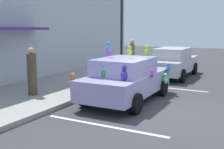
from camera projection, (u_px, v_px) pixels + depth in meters
The scene contains 10 objects.
ground_plane at pixel (162, 112), 8.62m from camera, with size 60.00×60.00×0.00m, color #38383A.
sidewalk at pixel (38, 93), 10.91m from camera, with size 24.00×4.00×0.15m, color gray.
parking_stripe_front at pixel (165, 88), 12.21m from camera, with size 0.12×3.60×0.01m, color silver.
parking_stripe_rear at pixel (104, 126), 7.45m from camera, with size 0.12×3.60×0.01m, color silver.
plush_covered_car at pixel (126, 79), 9.88m from camera, with size 4.25×2.14×2.11m.
parked_sedan_behind at pixel (173, 62), 14.85m from camera, with size 4.43×1.88×1.54m.
teddy_bear_on_sidewalk at pixel (72, 82), 11.08m from camera, with size 0.36×0.30×0.68m.
street_lamp_post at pixel (122, 27), 13.59m from camera, with size 0.28×0.28×4.07m.
pedestrian_near_shopfront at pixel (32, 73), 10.17m from camera, with size 0.33×0.33×1.73m.
pedestrian_by_lamp at pixel (132, 56), 15.53m from camera, with size 0.31×0.31×1.81m.
Camera 1 is at (-8.07, -2.53, 2.56)m, focal length 44.96 mm.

